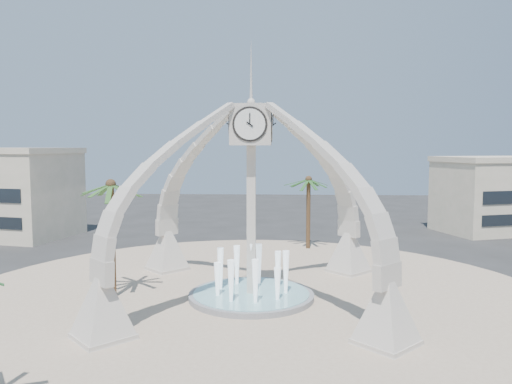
{
  "coord_description": "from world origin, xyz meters",
  "views": [
    {
      "loc": [
        1.94,
        -31.06,
        9.72
      ],
      "look_at": [
        0.19,
        2.0,
        6.7
      ],
      "focal_mm": 35.0,
      "sensor_mm": 36.0,
      "label": 1
    }
  ],
  "objects_px": {
    "palm_north": "(309,181)",
    "clock_tower": "(251,198)",
    "palm_west": "(111,187)",
    "fountain": "(251,295)"
  },
  "relations": [
    {
      "from": "palm_north",
      "to": "clock_tower",
      "type": "bearing_deg",
      "value": -105.43
    },
    {
      "from": "clock_tower",
      "to": "palm_west",
      "type": "distance_m",
      "value": 8.92
    },
    {
      "from": "clock_tower",
      "to": "palm_west",
      "type": "xyz_separation_m",
      "value": [
        -8.89,
        -0.19,
        0.71
      ]
    },
    {
      "from": "fountain",
      "to": "palm_west",
      "type": "height_order",
      "value": "palm_west"
    },
    {
      "from": "fountain",
      "to": "palm_north",
      "type": "bearing_deg",
      "value": 74.57
    },
    {
      "from": "clock_tower",
      "to": "palm_north",
      "type": "relative_size",
      "value": 2.42
    },
    {
      "from": "fountain",
      "to": "palm_north",
      "type": "distance_m",
      "value": 17.76
    },
    {
      "from": "palm_west",
      "to": "palm_north",
      "type": "distance_m",
      "value": 20.99
    },
    {
      "from": "palm_west",
      "to": "fountain",
      "type": "bearing_deg",
      "value": 1.25
    },
    {
      "from": "palm_west",
      "to": "palm_north",
      "type": "xyz_separation_m",
      "value": [
        13.31,
        16.22,
        -0.67
      ]
    }
  ]
}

